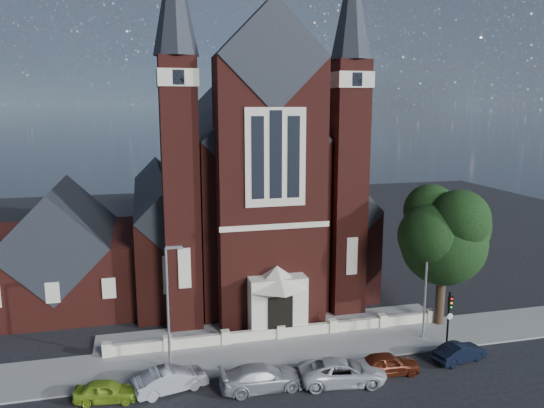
{
  "coord_description": "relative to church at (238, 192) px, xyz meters",
  "views": [
    {
      "loc": [
        -9.27,
        -28.14,
        16.68
      ],
      "look_at": [
        0.75,
        12.0,
        8.89
      ],
      "focal_mm": 35.0,
      "sensor_mm": 36.0,
      "label": 1
    }
  ],
  "objects": [
    {
      "name": "car_dark_red",
      "position": [
        5.22,
        -22.98,
        -7.5
      ],
      "size": [
        4.11,
        1.8,
        1.38
      ],
      "primitive_type": "imported",
      "rotation": [
        0.0,
        0.0,
        1.53
      ],
      "color": "#531C0E",
      "rests_on": "ground"
    },
    {
      "name": "car_silver_a",
      "position": [
        -8.12,
        -21.71,
        -7.47
      ],
      "size": [
        4.58,
        2.6,
        1.43
      ],
      "primitive_type": "imported",
      "rotation": [
        0.0,
        0.0,
        1.84
      ],
      "color": "#97999D",
      "rests_on": "ground"
    },
    {
      "name": "parish_hall",
      "position": [
        -16.0,
        -4.94,
        -4.17
      ],
      "size": [
        12.0,
        12.2,
        10.24
      ],
      "color": "#4B1A14",
      "rests_on": "ground"
    },
    {
      "name": "forecourt_paving",
      "position": [
        0.0,
        -14.44,
        -8.19
      ],
      "size": [
        26.0,
        3.0,
        0.14
      ],
      "primitive_type": "cube",
      "color": "gray",
      "rests_on": "ground"
    },
    {
      "name": "street_tree",
      "position": [
        12.6,
        -17.23,
        -1.23
      ],
      "size": [
        6.4,
        6.6,
        10.7
      ],
      "color": "black",
      "rests_on": "ground"
    },
    {
      "name": "car_silver_b",
      "position": [
        -2.82,
        -22.81,
        -7.45
      ],
      "size": [
        5.08,
        2.11,
        1.47
      ],
      "primitive_type": "imported",
      "rotation": [
        0.0,
        0.0,
        1.58
      ],
      "color": "#989A9F",
      "rests_on": "ground"
    },
    {
      "name": "church",
      "position": [
        0.0,
        0.0,
        0.0
      ],
      "size": [
        20.01,
        34.9,
        29.2
      ],
      "color": "#4B1A14",
      "rests_on": "ground"
    },
    {
      "name": "car_navy",
      "position": [
        10.6,
        -22.59,
        -7.57
      ],
      "size": [
        3.94,
        2.1,
        1.23
      ],
      "primitive_type": "imported",
      "rotation": [
        0.0,
        0.0,
        1.79
      ],
      "color": "black",
      "rests_on": "ground"
    },
    {
      "name": "traffic_signal",
      "position": [
        11.0,
        -20.52,
        -5.6
      ],
      "size": [
        0.28,
        0.42,
        4.0
      ],
      "color": "black",
      "rests_on": "ground"
    },
    {
      "name": "street_lamp_left",
      "position": [
        -7.91,
        -18.94,
        -3.59
      ],
      "size": [
        1.16,
        0.22,
        8.09
      ],
      "color": "gray",
      "rests_on": "ground"
    },
    {
      "name": "ground",
      "position": [
        0.0,
        -7.94,
        -8.19
      ],
      "size": [
        120.0,
        120.0,
        0.0
      ],
      "primitive_type": "plane",
      "color": "black",
      "rests_on": "ground"
    },
    {
      "name": "forecourt_wall",
      "position": [
        0.0,
        -16.44,
        -8.19
      ],
      "size": [
        24.0,
        0.4,
        0.9
      ],
      "primitive_type": "cube",
      "color": "beige",
      "rests_on": "ground"
    },
    {
      "name": "pavement_strip",
      "position": [
        0.0,
        -18.44,
        -8.19
      ],
      "size": [
        60.0,
        5.0,
        0.12
      ],
      "primitive_type": "cube",
      "color": "gray",
      "rests_on": "ground"
    },
    {
      "name": "car_white_suv",
      "position": [
        2.09,
        -23.3,
        -7.44
      ],
      "size": [
        5.62,
        3.15,
        1.48
      ],
      "primitive_type": "imported",
      "rotation": [
        0.0,
        0.0,
        1.44
      ],
      "color": "silver",
      "rests_on": "ground"
    },
    {
      "name": "street_lamp_right",
      "position": [
        10.09,
        -18.94,
        -3.59
      ],
      "size": [
        1.16,
        0.22,
        8.09
      ],
      "color": "gray",
      "rests_on": "ground"
    },
    {
      "name": "car_lime_van",
      "position": [
        -11.74,
        -21.93,
        -7.57
      ],
      "size": [
        3.76,
        1.94,
        1.22
      ],
      "primitive_type": "imported",
      "rotation": [
        0.0,
        0.0,
        1.43
      ],
      "color": "#7DA320",
      "rests_on": "ground"
    }
  ]
}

